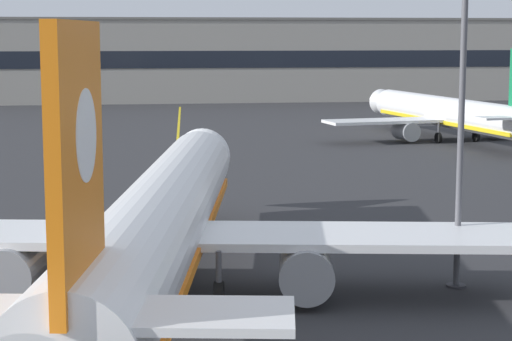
# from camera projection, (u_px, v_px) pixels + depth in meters

# --- Properties ---
(taxiway_centreline) EXTENTS (12.03, 179.64, 0.01)m
(taxiway_centreline) POSITION_uv_depth(u_px,v_px,m) (172.00, 220.00, 56.86)
(taxiway_centreline) COLOR yellow
(taxiway_centreline) RESTS_ON ground
(airliner_foreground) EXTENTS (32.35, 41.35, 11.65)m
(airliner_foreground) POSITION_uv_depth(u_px,v_px,m) (161.00, 223.00, 39.44)
(airliner_foreground) COLOR white
(airliner_foreground) RESTS_ON ground
(airliner_background) EXTENTS (27.74, 35.49, 9.99)m
(airliner_background) POSITION_uv_depth(u_px,v_px,m) (451.00, 114.00, 98.82)
(airliner_background) COLOR white
(airliner_background) RESTS_ON ground
(apron_lamp_post) EXTENTS (2.24, 0.90, 14.71)m
(apron_lamp_post) POSITION_uv_depth(u_px,v_px,m) (461.00, 118.00, 40.80)
(apron_lamp_post) COLOR #515156
(apron_lamp_post) RESTS_ON ground
(safety_cone_by_nose_gear) EXTENTS (0.44, 0.44, 0.55)m
(safety_cone_by_nose_gear) POSITION_uv_depth(u_px,v_px,m) (188.00, 220.00, 55.55)
(safety_cone_by_nose_gear) COLOR orange
(safety_cone_by_nose_gear) RESTS_ON ground
(terminal_building) EXTENTS (150.56, 12.40, 14.04)m
(terminal_building) POSITION_uv_depth(u_px,v_px,m) (134.00, 60.00, 155.84)
(terminal_building) COLOR #9E998E
(terminal_building) RESTS_ON ground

